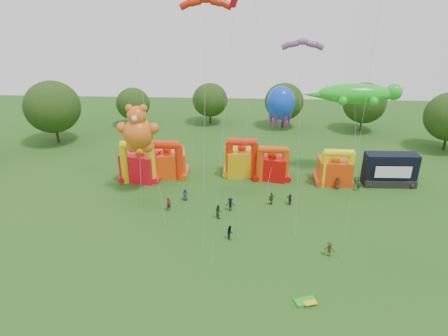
# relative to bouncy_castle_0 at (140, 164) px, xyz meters

# --- Properties ---
(ground) EXTENTS (160.00, 160.00, 0.00)m
(ground) POSITION_rel_bouncy_castle_0_xyz_m (16.42, -26.76, -2.57)
(ground) COLOR #1F5417
(ground) RESTS_ON ground
(tree_ring) EXTENTS (121.66, 123.74, 12.07)m
(tree_ring) POSITION_rel_bouncy_castle_0_xyz_m (15.26, -26.15, 3.69)
(tree_ring) COLOR #352314
(tree_ring) RESTS_ON ground
(bouncy_castle_0) EXTENTS (6.14, 5.35, 6.79)m
(bouncy_castle_0) POSITION_rel_bouncy_castle_0_xyz_m (0.00, 0.00, 0.00)
(bouncy_castle_0) COLOR red
(bouncy_castle_0) RESTS_ON ground
(bouncy_castle_1) EXTENTS (6.28, 5.43, 6.35)m
(bouncy_castle_1) POSITION_rel_bouncy_castle_0_xyz_m (3.89, 1.62, -0.17)
(bouncy_castle_1) COLOR #FC450D
(bouncy_castle_1) RESTS_ON ground
(bouncy_castle_2) EXTENTS (5.57, 4.75, 6.55)m
(bouncy_castle_2) POSITION_rel_bouncy_castle_0_xyz_m (15.69, 2.68, -0.08)
(bouncy_castle_2) COLOR #E09D0B
(bouncy_castle_2) RESTS_ON ground
(bouncy_castle_3) EXTENTS (5.71, 5.00, 5.86)m
(bouncy_castle_3) POSITION_rel_bouncy_castle_0_xyz_m (20.43, 1.53, -0.34)
(bouncy_castle_3) COLOR red
(bouncy_castle_3) RESTS_ON ground
(bouncy_castle_4) EXTENTS (4.94, 3.99, 6.01)m
(bouncy_castle_4) POSITION_rel_bouncy_castle_0_xyz_m (29.90, 0.27, -0.28)
(bouncy_castle_4) COLOR #E93E0C
(bouncy_castle_4) RESTS_ON ground
(stage_trailer) EXTENTS (7.76, 3.15, 5.00)m
(stage_trailer) POSITION_rel_bouncy_castle_0_xyz_m (38.13, 0.34, -0.17)
(stage_trailer) COLOR black
(stage_trailer) RESTS_ON ground
(teddy_bear_kite) EXTENTS (5.98, 5.22, 13.30)m
(teddy_bear_kite) POSITION_rel_bouncy_castle_0_xyz_m (1.37, -4.43, 6.31)
(teddy_bear_kite) COLOR #D25D17
(teddy_bear_kite) RESTS_ON ground
(gecko_kite) EXTENTS (14.95, 10.19, 14.60)m
(gecko_kite) POSITION_rel_bouncy_castle_0_xyz_m (32.75, 4.30, 9.44)
(gecko_kite) COLOR green
(gecko_kite) RESTS_ON ground
(octopus_kite) EXTENTS (4.45, 10.27, 13.96)m
(octopus_kite) POSITION_rel_bouncy_castle_0_xyz_m (21.03, 3.06, 4.56)
(octopus_kite) COLOR blue
(octopus_kite) RESTS_ON ground
(parafoil_kites) EXTENTS (25.79, 14.44, 29.27)m
(parafoil_kites) POSITION_rel_bouncy_castle_0_xyz_m (4.38, -8.59, 11.63)
(parafoil_kites) COLOR red
(parafoil_kites) RESTS_ON ground
(diamond_kites) EXTENTS (20.44, 18.65, 35.95)m
(diamond_kites) POSITION_rel_bouncy_castle_0_xyz_m (16.67, -11.87, 13.00)
(diamond_kites) COLOR red
(diamond_kites) RESTS_ON ground
(folded_kite_bundle) EXTENTS (2.21, 1.57, 0.31)m
(folded_kite_bundle) POSITION_rel_bouncy_castle_0_xyz_m (22.24, -26.18, -2.43)
(folded_kite_bundle) COLOR green
(folded_kite_bundle) RESTS_ON ground
(spectator_0) EXTENTS (1.02, 0.87, 1.76)m
(spectator_0) POSITION_rel_bouncy_castle_0_xyz_m (7.87, -6.50, -1.69)
(spectator_0) COLOR #292F44
(spectator_0) RESTS_ON ground
(spectator_1) EXTENTS (0.80, 0.82, 1.90)m
(spectator_1) POSITION_rel_bouncy_castle_0_xyz_m (6.10, -9.52, -1.62)
(spectator_1) COLOR #51171E
(spectator_1) RESTS_ON ground
(spectator_2) EXTENTS (1.11, 1.14, 1.85)m
(spectator_2) POSITION_rel_bouncy_castle_0_xyz_m (12.85, -11.04, -1.64)
(spectator_2) COLOR #15361A
(spectator_2) RESTS_ON ground
(spectator_3) EXTENTS (1.28, 0.83, 1.87)m
(spectator_3) POSITION_rel_bouncy_castle_0_xyz_m (14.35, -9.06, -1.63)
(spectator_3) COLOR black
(spectator_3) RESTS_ON ground
(spectator_4) EXTENTS (1.14, 1.02, 1.85)m
(spectator_4) POSITION_rel_bouncy_castle_0_xyz_m (19.95, -7.11, -1.64)
(spectator_4) COLOR #3D3318
(spectator_4) RESTS_ON ground
(spectator_5) EXTENTS (0.91, 1.55, 1.60)m
(spectator_5) POSITION_rel_bouncy_castle_0_xyz_m (22.51, -6.93, -1.77)
(spectator_5) COLOR #242137
(spectator_5) RESTS_ON ground
(spectator_6) EXTENTS (1.10, 0.92, 1.93)m
(spectator_6) POSITION_rel_bouncy_castle_0_xyz_m (30.03, -1.76, -1.61)
(spectator_6) COLOR #532517
(spectator_6) RESTS_ON ground
(spectator_7) EXTENTS (0.81, 0.67, 1.91)m
(spectator_7) POSITION_rel_bouncy_castle_0_xyz_m (33.03, -2.19, -1.62)
(spectator_7) COLOR #193F2B
(spectator_7) RESTS_ON ground
(spectator_8) EXTENTS (0.83, 0.97, 1.75)m
(spectator_8) POSITION_rel_bouncy_castle_0_xyz_m (14.58, -15.77, -1.69)
(spectator_8) COLOR black
(spectator_8) RESTS_ON ground
(spectator_9) EXTENTS (1.29, 0.99, 1.76)m
(spectator_9) POSITION_rel_bouncy_castle_0_xyz_m (25.76, -18.57, -1.69)
(spectator_9) COLOR #382A16
(spectator_9) RESTS_ON ground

